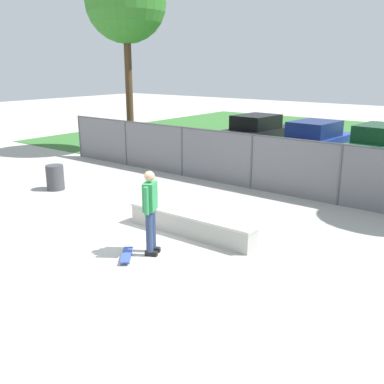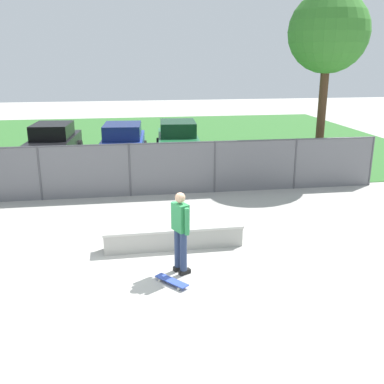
{
  "view_description": "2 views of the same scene",
  "coord_description": "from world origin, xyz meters",
  "px_view_note": "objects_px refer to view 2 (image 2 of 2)",
  "views": [
    {
      "loc": [
        6.93,
        -6.53,
        3.88
      ],
      "look_at": [
        1.44,
        0.57,
        1.28
      ],
      "focal_mm": 40.92,
      "sensor_mm": 36.0,
      "label": 1
    },
    {
      "loc": [
        -0.15,
        -8.9,
        4.5
      ],
      "look_at": [
        1.47,
        1.53,
        1.28
      ],
      "focal_mm": 41.51,
      "sensor_mm": 36.0,
      "label": 2
    }
  ],
  "objects_px": {
    "car_blue": "(123,142)",
    "concrete_ledge": "(174,237)",
    "skateboarder": "(180,229)",
    "skateboard": "(172,281)",
    "car_black": "(54,141)",
    "tree_near_right": "(328,34)",
    "car_green": "(178,138)"
  },
  "relations": [
    {
      "from": "concrete_ledge",
      "to": "car_black",
      "type": "height_order",
      "value": "car_black"
    },
    {
      "from": "concrete_ledge",
      "to": "skateboarder",
      "type": "height_order",
      "value": "skateboarder"
    },
    {
      "from": "skateboard",
      "to": "tree_near_right",
      "type": "distance_m",
      "value": 11.72
    },
    {
      "from": "concrete_ledge",
      "to": "car_green",
      "type": "bearing_deg",
      "value": 82.36
    },
    {
      "from": "car_black",
      "to": "car_blue",
      "type": "xyz_separation_m",
      "value": [
        3.11,
        -0.59,
        0.0
      ]
    },
    {
      "from": "concrete_ledge",
      "to": "tree_near_right",
      "type": "relative_size",
      "value": 0.5
    },
    {
      "from": "concrete_ledge",
      "to": "tree_near_right",
      "type": "bearing_deg",
      "value": 43.8
    },
    {
      "from": "skateboarder",
      "to": "tree_near_right",
      "type": "bearing_deg",
      "value": 49.39
    },
    {
      "from": "concrete_ledge",
      "to": "car_black",
      "type": "distance_m",
      "value": 11.45
    },
    {
      "from": "skateboarder",
      "to": "car_blue",
      "type": "relative_size",
      "value": 0.42
    },
    {
      "from": "skateboarder",
      "to": "tree_near_right",
      "type": "xyz_separation_m",
      "value": [
        6.47,
        7.55,
        4.31
      ]
    },
    {
      "from": "skateboarder",
      "to": "car_green",
      "type": "relative_size",
      "value": 0.42
    },
    {
      "from": "skateboarder",
      "to": "tree_near_right",
      "type": "relative_size",
      "value": 0.27
    },
    {
      "from": "skateboard",
      "to": "tree_near_right",
      "type": "height_order",
      "value": "tree_near_right"
    },
    {
      "from": "concrete_ledge",
      "to": "skateboarder",
      "type": "distance_m",
      "value": 1.53
    },
    {
      "from": "concrete_ledge",
      "to": "car_blue",
      "type": "relative_size",
      "value": 0.79
    },
    {
      "from": "concrete_ledge",
      "to": "car_blue",
      "type": "bearing_deg",
      "value": 96.46
    },
    {
      "from": "car_green",
      "to": "car_black",
      "type": "bearing_deg",
      "value": 178.86
    },
    {
      "from": "skateboarder",
      "to": "skateboard",
      "type": "xyz_separation_m",
      "value": [
        -0.26,
        -0.49,
        -0.94
      ]
    },
    {
      "from": "concrete_ledge",
      "to": "tree_near_right",
      "type": "height_order",
      "value": "tree_near_right"
    },
    {
      "from": "car_green",
      "to": "skateboarder",
      "type": "bearing_deg",
      "value": -96.79
    },
    {
      "from": "car_black",
      "to": "car_blue",
      "type": "bearing_deg",
      "value": -10.66
    },
    {
      "from": "concrete_ledge",
      "to": "car_blue",
      "type": "xyz_separation_m",
      "value": [
        -1.14,
        10.03,
        0.57
      ]
    },
    {
      "from": "car_black",
      "to": "car_blue",
      "type": "relative_size",
      "value": 1.0
    },
    {
      "from": "tree_near_right",
      "to": "car_green",
      "type": "distance_m",
      "value": 8.01
    },
    {
      "from": "skateboarder",
      "to": "car_green",
      "type": "bearing_deg",
      "value": 83.21
    },
    {
      "from": "tree_near_right",
      "to": "car_blue",
      "type": "relative_size",
      "value": 1.58
    },
    {
      "from": "tree_near_right",
      "to": "car_black",
      "type": "bearing_deg",
      "value": 157.61
    },
    {
      "from": "tree_near_right",
      "to": "car_black",
      "type": "xyz_separation_m",
      "value": [
        -10.72,
        4.42,
        -4.48
      ]
    },
    {
      "from": "tree_near_right",
      "to": "skateboarder",
      "type": "bearing_deg",
      "value": -130.61
    },
    {
      "from": "concrete_ledge",
      "to": "car_green",
      "type": "relative_size",
      "value": 0.79
    },
    {
      "from": "car_blue",
      "to": "concrete_ledge",
      "type": "bearing_deg",
      "value": -83.54
    }
  ]
}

